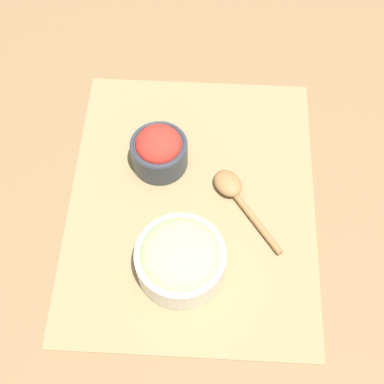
# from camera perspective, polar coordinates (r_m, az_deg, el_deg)

# --- Properties ---
(ground_plane) EXTENTS (3.00, 3.00, 0.00)m
(ground_plane) POSITION_cam_1_polar(r_m,az_deg,el_deg) (1.02, 0.00, -0.94)
(ground_plane) COLOR olive
(placemat) EXTENTS (0.59, 0.47, 0.00)m
(placemat) POSITION_cam_1_polar(r_m,az_deg,el_deg) (1.02, 0.00, -0.89)
(placemat) COLOR #937F56
(placemat) RESTS_ON ground_plane
(tomato_bowl) EXTENTS (0.11, 0.11, 0.09)m
(tomato_bowl) POSITION_cam_1_polar(r_m,az_deg,el_deg) (1.03, -3.53, 4.53)
(tomato_bowl) COLOR #333842
(tomato_bowl) RESTS_ON placemat
(cucumber_bowl) EXTENTS (0.16, 0.16, 0.09)m
(cucumber_bowl) POSITION_cam_1_polar(r_m,az_deg,el_deg) (0.92, -1.26, -7.05)
(cucumber_bowl) COLOR silver
(cucumber_bowl) RESTS_ON placemat
(wooden_spoon) EXTENTS (0.18, 0.14, 0.03)m
(wooden_spoon) POSITION_cam_1_polar(r_m,az_deg,el_deg) (1.02, 4.47, 0.08)
(wooden_spoon) COLOR #9E7042
(wooden_spoon) RESTS_ON placemat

